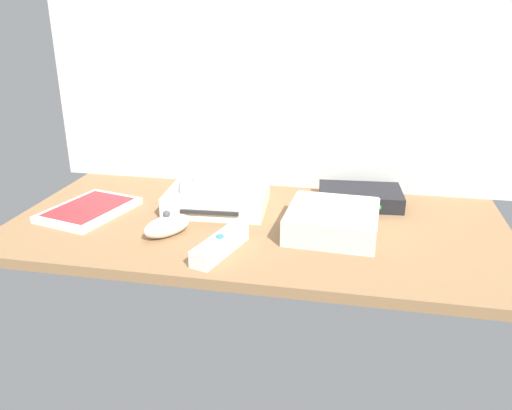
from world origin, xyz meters
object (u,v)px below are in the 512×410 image
object	(u,v)px
game_console	(218,199)
network_router	(360,197)
mini_computer	(333,221)
game_case	(89,210)
remote_wand	(220,245)
remote_nunchuk	(167,226)
remote_classic_pad	(215,183)

from	to	relation	value
game_console	network_router	xyz separation A→B (cm)	(30.27, 8.77, -0.50)
mini_computer	game_case	world-z (taller)	mini_computer
game_case	remote_wand	xyz separation A→B (cm)	(32.31, -12.78, 0.75)
mini_computer	game_case	bearing A→B (deg)	179.60
game_console	mini_computer	bearing A→B (deg)	-22.30
network_router	game_console	bearing A→B (deg)	-168.29
mini_computer	remote_nunchuk	world-z (taller)	mini_computer
remote_wand	remote_nunchuk	world-z (taller)	remote_nunchuk
game_case	remote_nunchuk	distance (cm)	21.85
game_console	remote_wand	distance (cm)	21.89
mini_computer	remote_classic_pad	size ratio (longest dim) A/B	1.11
game_case	remote_nunchuk	bearing A→B (deg)	-6.28
mini_computer	remote_wand	xyz separation A→B (cm)	(-18.98, -12.42, -1.13)
network_router	remote_classic_pad	size ratio (longest dim) A/B	1.17
network_router	remote_wand	xyz separation A→B (cm)	(-24.02, -29.74, -0.19)
mini_computer	network_router	xyz separation A→B (cm)	(5.04, 17.32, -0.94)
remote_wand	remote_classic_pad	size ratio (longest dim) A/B	0.94
game_case	remote_classic_pad	bearing A→B (deg)	34.06
game_case	network_router	size ratio (longest dim) A/B	1.15
game_case	network_router	world-z (taller)	network_router
network_router	remote_nunchuk	world-z (taller)	remote_nunchuk
game_console	network_router	size ratio (longest dim) A/B	1.16
remote_classic_pad	game_case	bearing A→B (deg)	-177.05
mini_computer	network_router	size ratio (longest dim) A/B	0.95
remote_nunchuk	game_case	bearing A→B (deg)	-164.37
mini_computer	remote_classic_pad	world-z (taller)	remote_classic_pad
game_console	remote_wand	xyz separation A→B (cm)	(6.25, -20.97, -0.69)
remote_nunchuk	network_router	bearing A→B (deg)	70.26
game_console	mini_computer	distance (cm)	26.64
game_console	remote_classic_pad	size ratio (longest dim) A/B	1.36
remote_nunchuk	remote_classic_pad	distance (cm)	17.74
mini_computer	remote_nunchuk	xyz separation A→B (cm)	(-30.83, -7.20, -0.60)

